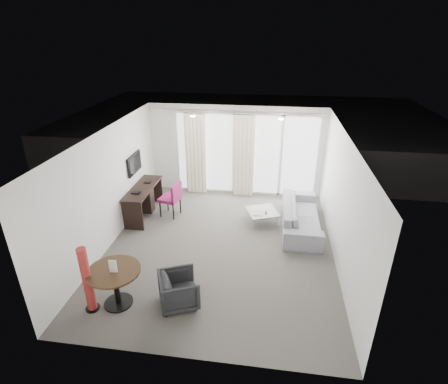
# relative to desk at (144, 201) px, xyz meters

# --- Properties ---
(floor) EXTENTS (5.00, 6.00, 0.00)m
(floor) POSITION_rel_desk_xyz_m (2.22, -1.23, -0.39)
(floor) COLOR #524E49
(floor) RESTS_ON ground
(ceiling) EXTENTS (5.00, 6.00, 0.00)m
(ceiling) POSITION_rel_desk_xyz_m (2.22, -1.23, 2.21)
(ceiling) COLOR white
(ceiling) RESTS_ON ground
(wall_left) EXTENTS (0.00, 6.00, 2.60)m
(wall_left) POSITION_rel_desk_xyz_m (-0.28, -1.23, 0.91)
(wall_left) COLOR silver
(wall_left) RESTS_ON ground
(wall_right) EXTENTS (0.00, 6.00, 2.60)m
(wall_right) POSITION_rel_desk_xyz_m (4.72, -1.23, 0.91)
(wall_right) COLOR silver
(wall_right) RESTS_ON ground
(wall_front) EXTENTS (5.00, 0.00, 2.60)m
(wall_front) POSITION_rel_desk_xyz_m (2.22, -4.23, 0.91)
(wall_front) COLOR silver
(wall_front) RESTS_ON ground
(window_panel) EXTENTS (4.00, 0.02, 2.38)m
(window_panel) POSITION_rel_desk_xyz_m (2.52, 1.76, 0.81)
(window_panel) COLOR white
(window_panel) RESTS_ON ground
(window_frame) EXTENTS (4.10, 0.06, 2.44)m
(window_frame) POSITION_rel_desk_xyz_m (2.52, 1.74, 0.81)
(window_frame) COLOR white
(window_frame) RESTS_ON ground
(curtain_left) EXTENTS (0.60, 0.20, 2.38)m
(curtain_left) POSITION_rel_desk_xyz_m (1.07, 1.59, 0.81)
(curtain_left) COLOR #EDE3C8
(curtain_left) RESTS_ON ground
(curtain_right) EXTENTS (0.60, 0.20, 2.38)m
(curtain_right) POSITION_rel_desk_xyz_m (2.47, 1.59, 0.81)
(curtain_right) COLOR #EDE3C8
(curtain_right) RESTS_ON ground
(curtain_track) EXTENTS (4.80, 0.04, 0.04)m
(curtain_track) POSITION_rel_desk_xyz_m (2.22, 1.59, 2.06)
(curtain_track) COLOR #B2B2B7
(curtain_track) RESTS_ON ceiling
(downlight_a) EXTENTS (0.12, 0.12, 0.02)m
(downlight_a) POSITION_rel_desk_xyz_m (1.32, 0.37, 2.20)
(downlight_a) COLOR #FFE0B2
(downlight_a) RESTS_ON ceiling
(downlight_b) EXTENTS (0.12, 0.12, 0.02)m
(downlight_b) POSITION_rel_desk_xyz_m (3.42, 0.37, 2.20)
(downlight_b) COLOR #FFE0B2
(downlight_b) RESTS_ON ceiling
(desk) EXTENTS (0.52, 1.68, 0.79)m
(desk) POSITION_rel_desk_xyz_m (0.00, 0.00, 0.00)
(desk) COLOR black
(desk) RESTS_ON floor
(tv) EXTENTS (0.05, 0.80, 0.50)m
(tv) POSITION_rel_desk_xyz_m (-0.24, 0.22, 0.96)
(tv) COLOR black
(tv) RESTS_ON wall_left
(desk_chair) EXTENTS (0.61, 0.59, 0.94)m
(desk_chair) POSITION_rel_desk_xyz_m (0.69, 0.07, 0.08)
(desk_chair) COLOR #8C1C56
(desk_chair) RESTS_ON floor
(round_table) EXTENTS (1.23, 1.23, 0.74)m
(round_table) POSITION_rel_desk_xyz_m (0.67, -3.27, -0.02)
(round_table) COLOR #392514
(round_table) RESTS_ON floor
(menu_card) EXTENTS (0.13, 0.03, 0.24)m
(menu_card) POSITION_rel_desk_xyz_m (0.70, -3.31, 0.33)
(menu_card) COLOR white
(menu_card) RESTS_ON round_table
(red_lamp) EXTENTS (0.28, 0.28, 1.27)m
(red_lamp) POSITION_rel_desk_xyz_m (0.27, -3.46, 0.24)
(red_lamp) COLOR #A02927
(red_lamp) RESTS_ON floor
(tub_armchair) EXTENTS (0.88, 0.87, 0.62)m
(tub_armchair) POSITION_rel_desk_xyz_m (1.76, -3.11, -0.09)
(tub_armchair) COLOR black
(tub_armchair) RESTS_ON floor
(coffee_table) EXTENTS (0.94, 0.94, 0.33)m
(coffee_table) POSITION_rel_desk_xyz_m (3.10, 0.02, -0.23)
(coffee_table) COLOR gray
(coffee_table) RESTS_ON floor
(remote) EXTENTS (0.07, 0.18, 0.02)m
(remote) POSITION_rel_desk_xyz_m (3.20, -0.06, -0.03)
(remote) COLOR black
(remote) RESTS_ON coffee_table
(magazine) EXTENTS (0.26, 0.32, 0.02)m
(magazine) POSITION_rel_desk_xyz_m (3.01, -0.11, -0.03)
(magazine) COLOR gray
(magazine) RESTS_ON coffee_table
(sofa) EXTENTS (0.90, 2.29, 0.67)m
(sofa) POSITION_rel_desk_xyz_m (4.06, -0.08, -0.06)
(sofa) COLOR gray
(sofa) RESTS_ON floor
(terrace_slab) EXTENTS (5.60, 3.00, 0.12)m
(terrace_slab) POSITION_rel_desk_xyz_m (2.52, 3.27, -0.45)
(terrace_slab) COLOR #4D4D50
(terrace_slab) RESTS_ON ground
(rattan_chair_a) EXTENTS (0.62, 0.62, 0.73)m
(rattan_chair_a) POSITION_rel_desk_xyz_m (3.13, 2.48, -0.03)
(rattan_chair_a) COLOR brown
(rattan_chair_a) RESTS_ON terrace_slab
(rattan_chair_b) EXTENTS (0.78, 0.78, 0.88)m
(rattan_chair_b) POSITION_rel_desk_xyz_m (4.12, 3.16, 0.05)
(rattan_chair_b) COLOR brown
(rattan_chair_b) RESTS_ON terrace_slab
(rattan_table) EXTENTS (0.64, 0.64, 0.49)m
(rattan_table) POSITION_rel_desk_xyz_m (3.48, 3.17, -0.15)
(rattan_table) COLOR brown
(rattan_table) RESTS_ON terrace_slab
(balustrade) EXTENTS (5.50, 0.06, 1.05)m
(balustrade) POSITION_rel_desk_xyz_m (2.52, 4.72, 0.11)
(balustrade) COLOR #B2B2B7
(balustrade) RESTS_ON terrace_slab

